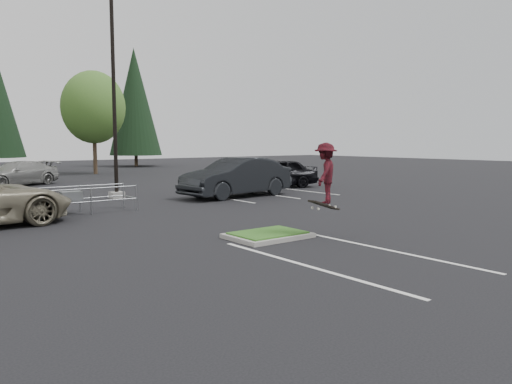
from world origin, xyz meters
TOP-DOWN VIEW (x-y plane):
  - ground at (0.00, 0.00)m, footprint 120.00×120.00m
  - grass_median at (0.00, 0.00)m, footprint 2.20×1.60m
  - stall_lines at (-1.35, 6.02)m, footprint 22.62×17.60m
  - light_pole at (0.50, 12.00)m, footprint 0.70×0.60m
  - decid_c at (5.99, 29.83)m, footprint 5.12×5.12m
  - conif_c at (14.00, 39.50)m, footprint 5.50×5.50m
  - cart_corral at (-2.77, 8.00)m, footprint 3.60×1.30m
  - skateboarder at (1.20, -1.00)m, footprint 1.26×1.11m
  - car_r_charc at (5.37, 9.00)m, footprint 5.94×2.54m
  - car_r_black at (10.00, 11.50)m, footprint 5.34×3.33m
  - car_far_silver at (-1.61, 22.00)m, footprint 5.53×3.91m

SIDE VIEW (x-z plane):
  - ground at x=0.00m, z-range 0.00..0.00m
  - stall_lines at x=-1.35m, z-range 0.00..0.01m
  - grass_median at x=0.00m, z-range 0.00..0.16m
  - cart_corral at x=-2.77m, z-range 0.13..1.15m
  - car_far_silver at x=-1.61m, z-range 0.00..1.49m
  - car_r_black at x=10.00m, z-range 0.00..1.69m
  - car_r_charc at x=5.37m, z-range 0.00..1.90m
  - skateboarder at x=1.20m, z-range 0.85..2.77m
  - light_pole at x=0.50m, z-range -0.50..9.62m
  - decid_c at x=5.99m, z-range 1.06..9.45m
  - conif_c at x=14.00m, z-range 0.60..13.10m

